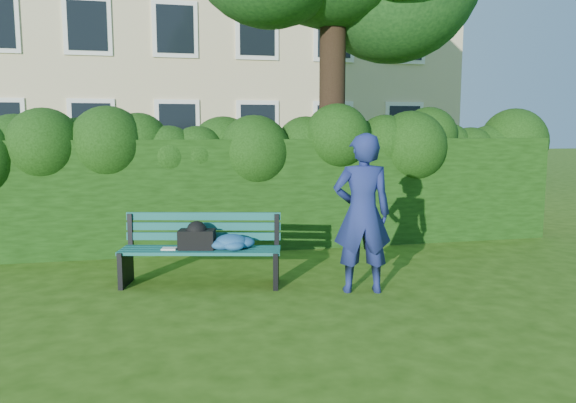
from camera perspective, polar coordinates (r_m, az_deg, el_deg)
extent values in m
plane|color=#2B4D0E|center=(7.50, 1.03, -7.81)|extent=(80.00, 80.00, 0.00)
cube|color=beige|center=(21.47, -8.44, 18.22)|extent=(16.00, 8.00, 12.00)
cube|color=white|center=(17.52, -27.17, 6.75)|extent=(1.30, 0.08, 1.60)
cube|color=black|center=(17.48, -27.20, 6.75)|extent=(1.05, 0.04, 1.35)
cube|color=white|center=(17.10, -19.29, 7.15)|extent=(1.30, 0.08, 1.60)
cube|color=black|center=(17.06, -19.31, 7.15)|extent=(1.05, 0.04, 1.35)
cube|color=white|center=(17.01, -11.17, 7.43)|extent=(1.30, 0.08, 1.60)
cube|color=black|center=(16.97, -11.16, 7.43)|extent=(1.05, 0.04, 1.35)
cube|color=white|center=(17.25, -3.10, 7.56)|extent=(1.30, 0.08, 1.60)
cube|color=black|center=(17.21, -3.08, 7.56)|extent=(1.05, 0.04, 1.35)
cube|color=white|center=(17.82, 4.59, 7.55)|extent=(1.30, 0.08, 1.60)
cube|color=black|center=(17.78, 4.63, 7.54)|extent=(1.05, 0.04, 1.35)
cube|color=white|center=(18.68, 11.69, 7.41)|extent=(1.30, 0.08, 1.60)
cube|color=black|center=(18.64, 11.74, 7.41)|extent=(1.05, 0.04, 1.35)
cube|color=white|center=(17.33, -19.71, 16.44)|extent=(1.30, 0.08, 1.60)
cube|color=black|center=(17.29, -19.72, 16.47)|extent=(1.05, 0.04, 1.35)
cube|color=white|center=(17.24, -11.41, 16.78)|extent=(1.30, 0.08, 1.60)
cube|color=black|center=(17.20, -11.41, 16.80)|extent=(1.05, 0.04, 1.35)
cube|color=white|center=(17.48, -3.17, 16.78)|extent=(1.30, 0.08, 1.60)
cube|color=black|center=(17.44, -3.15, 16.80)|extent=(1.05, 0.04, 1.35)
cube|color=white|center=(18.04, 4.69, 16.47)|extent=(1.30, 0.08, 1.60)
cube|color=black|center=(18.00, 4.73, 16.49)|extent=(1.05, 0.04, 1.35)
cube|color=white|center=(18.89, 11.92, 15.93)|extent=(1.30, 0.08, 1.60)
cube|color=black|center=(18.85, 11.98, 15.95)|extent=(1.05, 0.04, 1.35)
cube|color=black|center=(9.44, -2.17, 0.93)|extent=(10.00, 1.00, 1.80)
cylinder|color=black|center=(10.45, 4.51, 11.15)|extent=(0.47, 0.47, 5.30)
cube|color=#0E4641|center=(6.99, -9.12, -5.24)|extent=(1.97, 0.56, 0.04)
cube|color=#0E4641|center=(7.10, -8.96, -5.02)|extent=(1.97, 0.56, 0.04)
cube|color=#0E4641|center=(7.22, -8.81, -4.82)|extent=(1.97, 0.56, 0.04)
cube|color=#0E4641|center=(7.33, -8.65, -4.62)|extent=(1.97, 0.56, 0.04)
cube|color=#0E4641|center=(7.38, -8.57, -3.50)|extent=(1.96, 0.50, 0.10)
cube|color=#0E4641|center=(7.37, -8.58, -2.50)|extent=(1.96, 0.50, 0.10)
cube|color=#0E4641|center=(7.36, -8.59, -1.49)|extent=(1.96, 0.50, 0.10)
cube|color=black|center=(7.43, -16.16, -6.50)|extent=(0.17, 0.50, 0.44)
cube|color=black|center=(7.58, -15.71, -2.88)|extent=(0.07, 0.07, 0.45)
cube|color=black|center=(7.33, -16.33, -4.92)|extent=(0.16, 0.42, 0.05)
cube|color=black|center=(7.12, -1.21, -6.80)|extent=(0.17, 0.50, 0.44)
cube|color=black|center=(7.28, -1.16, -3.02)|extent=(0.07, 0.07, 0.45)
cube|color=black|center=(7.02, -1.23, -5.16)|extent=(0.16, 0.42, 0.05)
cube|color=white|center=(7.18, -11.98, -4.72)|extent=(0.21, 0.17, 0.02)
cube|color=black|center=(7.14, -9.24, -3.81)|extent=(0.49, 0.35, 0.24)
imported|color=navy|center=(6.77, 7.54, -1.22)|extent=(0.77, 0.58, 1.92)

